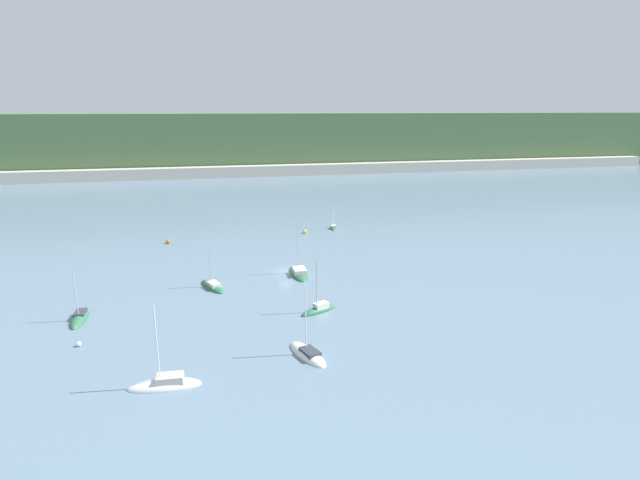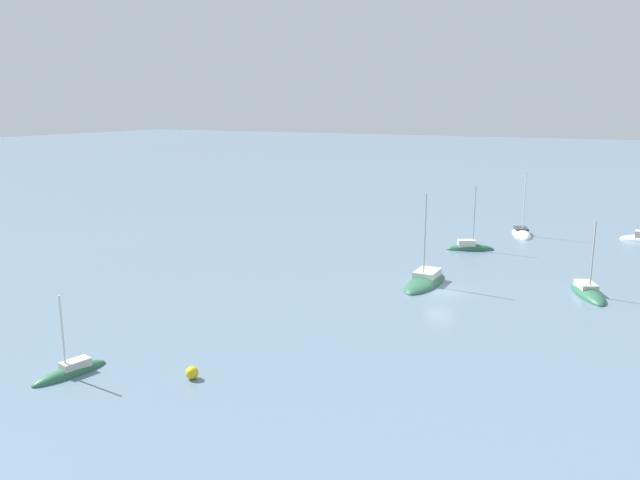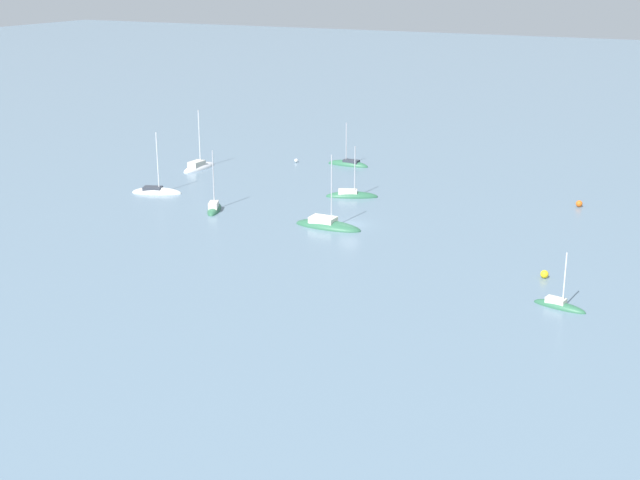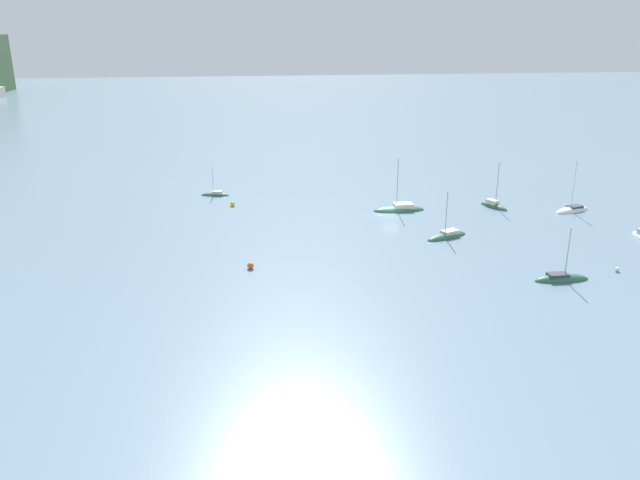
% 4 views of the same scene
% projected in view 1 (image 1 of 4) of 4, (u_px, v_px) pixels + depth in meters
% --- Properties ---
extents(ground_plane, '(600.00, 600.00, 0.00)m').
position_uv_depth(ground_plane, '(285.00, 271.00, 88.65)').
color(ground_plane, slate).
extents(hillside_ridge, '(465.49, 66.80, 25.76)m').
position_uv_depth(hillside_ridge, '(232.00, 140.00, 240.97)').
color(hillside_ridge, '#4C6B42').
rests_on(hillside_ridge, ground_plane).
extents(shore_town_strip, '(395.66, 6.00, 4.49)m').
position_uv_depth(shore_town_strip, '(238.00, 172.00, 208.93)').
color(shore_town_strip, beige).
rests_on(shore_town_strip, ground_plane).
extents(sailboat_0, '(4.60, 7.58, 9.65)m').
position_uv_depth(sailboat_0, '(308.00, 355.00, 58.63)').
color(sailboat_0, white).
rests_on(sailboat_0, ground_plane).
extents(sailboat_1, '(2.44, 5.46, 6.18)m').
position_uv_depth(sailboat_1, '(333.00, 228.00, 120.19)').
color(sailboat_1, '#2D6647').
rests_on(sailboat_1, ground_plane).
extents(sailboat_2, '(7.66, 2.62, 10.11)m').
position_uv_depth(sailboat_2, '(165.00, 386.00, 52.02)').
color(sailboat_2, silver).
rests_on(sailboat_2, ground_plane).
extents(sailboat_3, '(1.99, 7.08, 7.78)m').
position_uv_depth(sailboat_3, '(80.00, 319.00, 68.60)').
color(sailboat_3, '#2D6647').
rests_on(sailboat_3, ground_plane).
extents(sailboat_4, '(6.08, 4.00, 8.77)m').
position_uv_depth(sailboat_4, '(319.00, 311.00, 71.19)').
color(sailboat_4, '#2D6647').
rests_on(sailboat_4, ground_plane).
extents(sailboat_5, '(4.89, 7.60, 7.99)m').
position_uv_depth(sailboat_5, '(212.00, 287.00, 80.76)').
color(sailboat_5, '#2D6647').
rests_on(sailboat_5, ground_plane).
extents(sailboat_6, '(3.03, 8.91, 10.07)m').
position_uv_depth(sailboat_6, '(299.00, 273.00, 87.24)').
color(sailboat_6, '#2D6647').
rests_on(sailboat_6, ground_plane).
extents(mooring_buoy_0, '(0.89, 0.89, 0.89)m').
position_uv_depth(mooring_buoy_0, '(168.00, 241.00, 106.82)').
color(mooring_buoy_0, orange).
rests_on(mooring_buoy_0, ground_plane).
extents(mooring_buoy_1, '(0.61, 0.61, 0.61)m').
position_uv_depth(mooring_buoy_1, '(79.00, 344.00, 60.79)').
color(mooring_buoy_1, white).
rests_on(mooring_buoy_1, ground_plane).
extents(mooring_buoy_2, '(0.85, 0.85, 0.85)m').
position_uv_depth(mooring_buoy_2, '(305.00, 231.00, 115.46)').
color(mooring_buoy_2, yellow).
rests_on(mooring_buoy_2, ground_plane).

